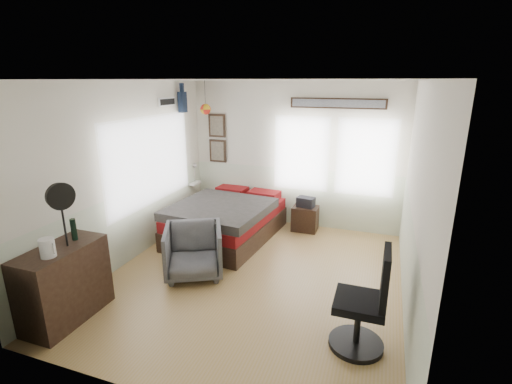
% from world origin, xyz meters
% --- Properties ---
extents(ground_plane, '(4.00, 4.50, 0.01)m').
position_xyz_m(ground_plane, '(0.00, 0.00, -0.01)').
color(ground_plane, '#AC8546').
extents(room_shell, '(4.02, 4.52, 2.71)m').
position_xyz_m(room_shell, '(-0.08, 0.19, 1.61)').
color(room_shell, beige).
rests_on(room_shell, ground_plane).
extents(wall_decor, '(3.55, 1.32, 1.44)m').
position_xyz_m(wall_decor, '(-1.10, 1.96, 2.10)').
color(wall_decor, '#372216').
rests_on(wall_decor, room_shell).
extents(bed, '(1.67, 2.23, 0.67)m').
position_xyz_m(bed, '(-0.93, 1.18, 0.33)').
color(bed, black).
rests_on(bed, ground_plane).
extents(dresser, '(0.48, 1.00, 0.90)m').
position_xyz_m(dresser, '(-1.74, -1.60, 0.45)').
color(dresser, black).
rests_on(dresser, ground_plane).
extents(armchair, '(1.07, 1.08, 0.74)m').
position_xyz_m(armchair, '(-0.83, -0.20, 0.37)').
color(armchair, '#585858').
rests_on(armchair, ground_plane).
extents(nightstand, '(0.46, 0.37, 0.46)m').
position_xyz_m(nightstand, '(0.32, 1.98, 0.23)').
color(nightstand, black).
rests_on(nightstand, ground_plane).
extents(task_chair, '(0.57, 0.57, 1.14)m').
position_xyz_m(task_chair, '(1.57, -0.98, 0.46)').
color(task_chair, black).
rests_on(task_chair, ground_plane).
extents(kettle, '(0.18, 0.16, 0.21)m').
position_xyz_m(kettle, '(-1.66, -1.80, 1.00)').
color(kettle, silver).
rests_on(kettle, dresser).
extents(bottle, '(0.06, 0.06, 0.26)m').
position_xyz_m(bottle, '(-1.73, -1.36, 1.03)').
color(bottle, black).
rests_on(bottle, dresser).
extents(stand_fan, '(0.17, 0.30, 0.75)m').
position_xyz_m(stand_fan, '(-1.67, -1.53, 1.48)').
color(stand_fan, black).
rests_on(stand_fan, dresser).
extents(black_bag, '(0.34, 0.26, 0.18)m').
position_xyz_m(black_bag, '(0.32, 1.98, 0.55)').
color(black_bag, black).
rests_on(black_bag, nightstand).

